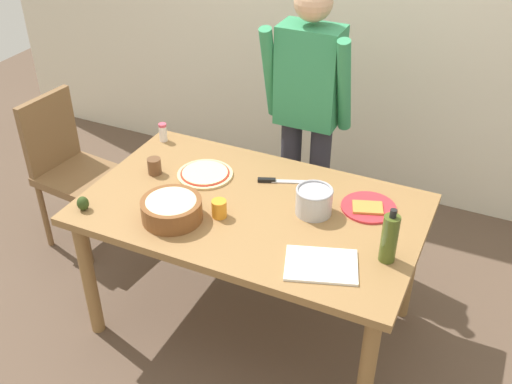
# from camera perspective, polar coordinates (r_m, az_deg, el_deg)

# --- Properties ---
(ground) EXTENTS (8.00, 8.00, 0.00)m
(ground) POSITION_cam_1_polar(r_m,az_deg,el_deg) (3.37, -0.37, -11.96)
(ground) COLOR brown
(wall_back) EXTENTS (5.60, 0.10, 2.60)m
(wall_back) POSITION_cam_1_polar(r_m,az_deg,el_deg) (4.02, 9.81, 17.22)
(wall_back) COLOR silver
(wall_back) RESTS_ON ground
(dining_table) EXTENTS (1.60, 0.96, 0.76)m
(dining_table) POSITION_cam_1_polar(r_m,az_deg,el_deg) (2.93, -0.41, -2.79)
(dining_table) COLOR olive
(dining_table) RESTS_ON ground
(person_cook) EXTENTS (0.49, 0.25, 1.62)m
(person_cook) POSITION_cam_1_polar(r_m,az_deg,el_deg) (3.39, 4.88, 7.90)
(person_cook) COLOR #2D2D38
(person_cook) RESTS_ON ground
(chair_wooden_left) EXTENTS (0.44, 0.44, 0.95)m
(chair_wooden_left) POSITION_cam_1_polar(r_m,az_deg,el_deg) (3.80, -17.27, 2.58)
(chair_wooden_left) COLOR brown
(chair_wooden_left) RESTS_ON ground
(pizza_raw_on_board) EXTENTS (0.29, 0.29, 0.02)m
(pizza_raw_on_board) POSITION_cam_1_polar(r_m,az_deg,el_deg) (3.11, -4.81, 1.72)
(pizza_raw_on_board) COLOR beige
(pizza_raw_on_board) RESTS_ON dining_table
(plate_with_slice) EXTENTS (0.26, 0.26, 0.02)m
(plate_with_slice) POSITION_cam_1_polar(r_m,az_deg,el_deg) (2.90, 10.52, -1.43)
(plate_with_slice) COLOR red
(plate_with_slice) RESTS_ON dining_table
(popcorn_bowl) EXTENTS (0.28, 0.28, 0.11)m
(popcorn_bowl) POSITION_cam_1_polar(r_m,az_deg,el_deg) (2.78, -7.94, -1.46)
(popcorn_bowl) COLOR brown
(popcorn_bowl) RESTS_ON dining_table
(olive_oil_bottle) EXTENTS (0.07, 0.07, 0.26)m
(olive_oil_bottle) POSITION_cam_1_polar(r_m,az_deg,el_deg) (2.55, 12.43, -4.25)
(olive_oil_bottle) COLOR #47561E
(olive_oil_bottle) RESTS_ON dining_table
(steel_pot) EXTENTS (0.17, 0.17, 0.13)m
(steel_pot) POSITION_cam_1_polar(r_m,az_deg,el_deg) (2.81, 5.47, -0.83)
(steel_pot) COLOR #B7B7BC
(steel_pot) RESTS_ON dining_table
(cup_orange) EXTENTS (0.07, 0.07, 0.08)m
(cup_orange) POSITION_cam_1_polar(r_m,az_deg,el_deg) (2.79, -3.48, -1.56)
(cup_orange) COLOR orange
(cup_orange) RESTS_ON dining_table
(cup_small_brown) EXTENTS (0.07, 0.07, 0.08)m
(cup_small_brown) POSITION_cam_1_polar(r_m,az_deg,el_deg) (3.14, -9.53, 2.41)
(cup_small_brown) COLOR brown
(cup_small_brown) RESTS_ON dining_table
(salt_shaker) EXTENTS (0.04, 0.04, 0.11)m
(salt_shaker) POSITION_cam_1_polar(r_m,az_deg,el_deg) (3.43, -8.73, 5.57)
(salt_shaker) COLOR white
(salt_shaker) RESTS_ON dining_table
(cutting_board_white) EXTENTS (0.35, 0.30, 0.01)m
(cutting_board_white) POSITION_cam_1_polar(r_m,az_deg,el_deg) (2.54, 6.15, -6.83)
(cutting_board_white) COLOR white
(cutting_board_white) RESTS_ON dining_table
(chef_knife) EXTENTS (0.28, 0.13, 0.02)m
(chef_knife) POSITION_cam_1_polar(r_m,az_deg,el_deg) (3.05, 2.19, 1.05)
(chef_knife) COLOR silver
(chef_knife) RESTS_ON dining_table
(avocado) EXTENTS (0.06, 0.06, 0.07)m
(avocado) POSITION_cam_1_polar(r_m,az_deg,el_deg) (2.95, -15.96, -1.04)
(avocado) COLOR #2D4219
(avocado) RESTS_ON dining_table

